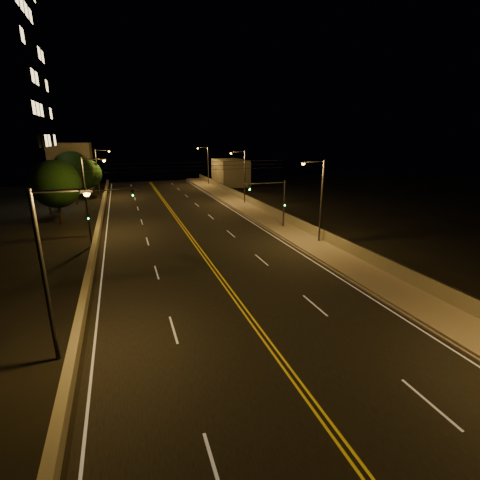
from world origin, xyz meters
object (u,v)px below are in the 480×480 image
object	(u,v)px
streetlight_1	(319,196)
streetlight_6	(99,170)
streetlight_2	(243,174)
traffic_signal_left	(99,209)
tree_0	(56,184)
traffic_signal_right	(276,199)
tree_1	(47,185)
streetlight_4	(50,265)
streetlight_5	(88,191)
tree_2	(73,171)
tree_3	(87,174)
streetlight_3	(207,163)

from	to	relation	value
streetlight_1	streetlight_6	size ratio (longest dim) A/B	1.00
streetlight_2	traffic_signal_left	bearing A→B (deg)	-142.10
streetlight_2	tree_0	bearing A→B (deg)	-169.60
streetlight_2	traffic_signal_right	xyz separation A→B (m)	(-1.55, -15.76, -1.24)
tree_1	streetlight_2	bearing A→B (deg)	-4.91
streetlight_4	traffic_signal_right	distance (m)	27.54
streetlight_5	tree_2	xyz separation A→B (m)	(-3.56, 20.45, 0.36)
streetlight_2	tree_1	bearing A→B (deg)	175.09
tree_1	tree_2	xyz separation A→B (m)	(2.72, 6.41, 1.15)
streetlight_1	tree_2	xyz separation A→B (m)	(-24.95, 31.13, 0.36)
streetlight_4	tree_3	xyz separation A→B (m)	(-2.05, 49.09, -0.64)
streetlight_5	tree_0	size ratio (longest dim) A/B	1.07
tree_2	streetlight_3	bearing A→B (deg)	31.00
streetlight_6	tree_0	distance (m)	18.47
streetlight_3	tree_3	size ratio (longest dim) A/B	1.24
tree_0	tree_2	distance (m)	13.48
streetlight_1	streetlight_5	world-z (taller)	same
streetlight_3	streetlight_5	size ratio (longest dim) A/B	1.00
traffic_signal_right	tree_0	size ratio (longest dim) A/B	0.72
streetlight_3	tree_3	world-z (taller)	streetlight_3
streetlight_4	tree_2	xyz separation A→B (m)	(-3.56, 43.61, 0.36)
streetlight_3	traffic_signal_right	size ratio (longest dim) A/B	1.48
traffic_signal_left	streetlight_6	bearing A→B (deg)	92.27
streetlight_2	streetlight_4	xyz separation A→B (m)	(-21.40, -34.82, 0.00)
streetlight_2	traffic_signal_left	xyz separation A→B (m)	(-20.24, -15.76, -1.24)
streetlight_4	streetlight_2	bearing A→B (deg)	58.43
streetlight_4	streetlight_6	world-z (taller)	same
streetlight_5	streetlight_2	bearing A→B (deg)	28.60
streetlight_3	streetlight_4	distance (m)	62.38
streetlight_1	traffic_signal_right	xyz separation A→B (m)	(-1.55, 6.58, -1.24)
tree_0	tree_2	xyz separation A→B (m)	(0.51, 13.46, 0.31)
streetlight_3	tree_3	distance (m)	25.31
streetlight_5	tree_0	world-z (taller)	streetlight_5
streetlight_5	streetlight_6	xyz separation A→B (m)	(0.00, 25.01, 0.00)
traffic_signal_left	tree_1	xyz separation A→B (m)	(-7.43, 18.14, 0.45)
traffic_signal_left	tree_1	bearing A→B (deg)	112.29
tree_0	traffic_signal_right	bearing A→B (deg)	-24.88
streetlight_4	traffic_signal_right	world-z (taller)	streetlight_4
streetlight_2	tree_3	world-z (taller)	streetlight_2
streetlight_1	streetlight_2	size ratio (longest dim) A/B	1.00
streetlight_4	streetlight_5	xyz separation A→B (m)	(0.00, 23.15, 0.00)
streetlight_6	tree_1	size ratio (longest dim) A/B	1.29
streetlight_5	tree_0	bearing A→B (deg)	120.16
traffic_signal_right	streetlight_2	bearing A→B (deg)	84.37
streetlight_2	traffic_signal_right	distance (m)	15.89
streetlight_4	streetlight_5	distance (m)	23.15
streetlight_2	tree_0	xyz separation A→B (m)	(-25.46, -4.67, 0.05)
tree_1	tree_2	size ratio (longest dim) A/B	0.78
streetlight_6	traffic_signal_right	world-z (taller)	streetlight_6
tree_1	tree_3	xyz separation A→B (m)	(4.23, 11.90, 0.15)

